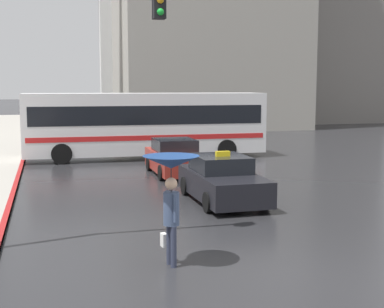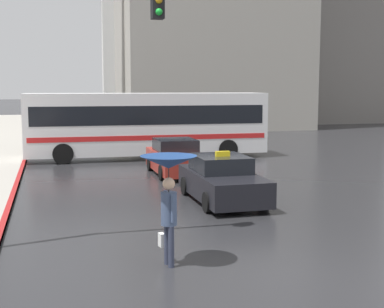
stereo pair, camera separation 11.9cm
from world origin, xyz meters
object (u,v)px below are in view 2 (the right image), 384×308
(pedestrian_with_umbrella, at_px, (169,176))
(traffic_light, at_px, (50,52))
(city_bus, at_px, (147,122))
(sedan_red, at_px, (176,158))
(taxi, at_px, (222,180))

(pedestrian_with_umbrella, bearing_deg, traffic_light, 37.12)
(city_bus, xyz_separation_m, traffic_light, (-4.63, -14.10, 2.51))
(sedan_red, height_order, pedestrian_with_umbrella, pedestrian_with_umbrella)
(city_bus, relative_size, traffic_light, 1.92)
(taxi, xyz_separation_m, pedestrian_with_umbrella, (-2.90, -5.49, 1.15))
(taxi, relative_size, city_bus, 0.35)
(taxi, distance_m, traffic_light, 7.13)
(city_bus, relative_size, pedestrian_with_umbrella, 5.33)
(pedestrian_with_umbrella, relative_size, traffic_light, 0.36)
(taxi, distance_m, city_bus, 10.76)
(sedan_red, relative_size, city_bus, 0.34)
(sedan_red, xyz_separation_m, city_bus, (-0.25, 5.25, 1.14))
(taxi, relative_size, pedestrian_with_umbrella, 1.89)
(sedan_red, height_order, city_bus, city_bus)
(taxi, distance_m, sedan_red, 5.44)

